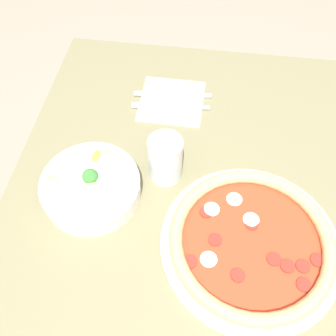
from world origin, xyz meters
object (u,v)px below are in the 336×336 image
(glass, at_px, (164,159))
(knife, at_px, (175,95))
(pizza, at_px, (249,242))
(bowl, at_px, (89,186))
(fork, at_px, (170,106))

(glass, bearing_deg, knife, 1.53)
(pizza, distance_m, glass, 0.23)
(pizza, bearing_deg, bowl, 77.13)
(bowl, relative_size, knife, 1.04)
(glass, bearing_deg, pizza, -128.38)
(pizza, relative_size, fork, 1.77)
(fork, distance_m, glass, 0.20)
(pizza, height_order, fork, pizza)
(bowl, height_order, fork, bowl)
(bowl, distance_m, knife, 0.33)
(fork, xyz_separation_m, glass, (-0.19, -0.01, 0.05))
(bowl, height_order, knife, bowl)
(bowl, distance_m, glass, 0.16)
(bowl, bearing_deg, knife, -24.16)
(knife, bearing_deg, bowl, 60.80)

